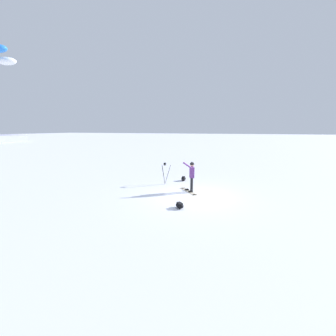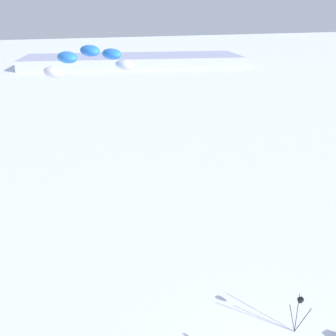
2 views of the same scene
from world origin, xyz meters
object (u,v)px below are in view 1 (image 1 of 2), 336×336
camera_tripod (165,169)px  gear_bag_small (183,178)px  gear_bag_large (180,205)px  snowboard (188,191)px  snowboarder (192,174)px

camera_tripod → gear_bag_small: 1.82m
camera_tripod → gear_bag_large: bearing=118.8°
snowboard → gear_bag_small: 2.61m
gear_bag_small → snowboard: bearing=111.4°
gear_bag_large → gear_bag_small: 5.29m
snowboarder → gear_bag_large: bearing=91.4°
snowboarder → snowboard: bearing=-4.1°
snowboarder → gear_bag_large: size_ratio=3.19×
snowboarder → gear_bag_small: snowboarder is taller
camera_tripod → snowboarder: bearing=151.2°
gear_bag_small → snowboarder: bearing=114.8°
snowboard → gear_bag_large: size_ratio=2.48×
snowboarder → gear_bag_small: size_ratio=3.46×
snowboard → camera_tripod: bearing=-30.7°
snowboarder → camera_tripod: 2.34m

